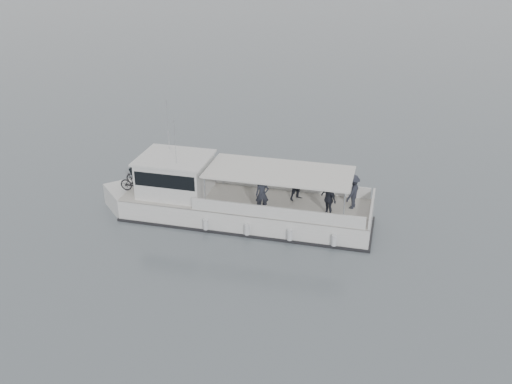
% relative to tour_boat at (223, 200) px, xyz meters
% --- Properties ---
extents(ground, '(1400.00, 1400.00, 0.00)m').
position_rel_tour_boat_xyz_m(ground, '(-3.50, -1.33, -0.92)').
color(ground, slate).
rests_on(ground, ground).
extents(tour_boat, '(13.48, 5.37, 5.62)m').
position_rel_tour_boat_xyz_m(tour_boat, '(0.00, 0.00, 0.00)').
color(tour_boat, white).
rests_on(tour_boat, ground).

